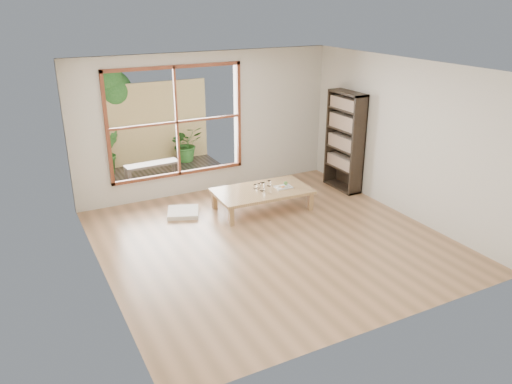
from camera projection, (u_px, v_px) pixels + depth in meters
ground at (270, 239)px, 7.70m from camera, size 5.00×5.00×0.00m
low_table at (262, 192)px, 8.69m from camera, size 1.70×1.01×0.36m
floor_cushion at (183, 212)px, 8.57m from camera, size 0.67×0.67×0.08m
bookshelf at (345, 141)px, 9.45m from camera, size 0.30×0.85×1.88m
glass_tall at (262, 187)px, 8.61m from camera, size 0.08×0.08×0.15m
glass_mid at (269, 183)px, 8.83m from camera, size 0.07×0.07×0.10m
glass_short at (259, 186)px, 8.74m from camera, size 0.06×0.06×0.08m
glass_small at (255, 187)px, 8.71m from camera, size 0.06×0.06×0.08m
food_tray at (284, 186)px, 8.78m from camera, size 0.30×0.22×0.09m
deck at (162, 177)px, 10.39m from camera, size 2.80×2.00×0.05m
garden_bench at (152, 166)px, 10.06m from camera, size 1.10×0.38×0.34m
bamboo_fence at (146, 124)px, 10.88m from camera, size 2.80×0.06×1.80m
shrub_right at (186, 144)px, 11.18m from camera, size 0.76×0.67×0.79m
shrub_left at (108, 153)px, 10.33m from camera, size 0.58×0.50×0.92m
garden_tree at (108, 91)px, 10.58m from camera, size 1.04×0.85×2.22m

